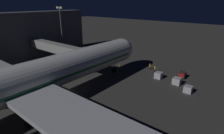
# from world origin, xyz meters

# --- Properties ---
(ground_plane) EXTENTS (320.00, 320.00, 0.00)m
(ground_plane) POSITION_xyz_m (0.00, 0.00, 0.00)
(ground_plane) COLOR #383533
(airliner_at_gate) EXTENTS (52.30, 68.38, 20.38)m
(airliner_at_gate) POSITION_xyz_m (0.00, 9.92, 5.69)
(airliner_at_gate) COLOR silver
(airliner_at_gate) RESTS_ON ground_plane
(jet_bridge) EXTENTS (25.41, 3.40, 7.32)m
(jet_bridge) POSITION_xyz_m (13.44, -10.12, 5.79)
(jet_bridge) COLOR #9E9E99
(jet_bridge) RESTS_ON ground_plane
(apron_floodlight_mast) EXTENTS (2.90, 0.50, 16.86)m
(apron_floodlight_mast) POSITION_xyz_m (25.50, -19.49, 9.85)
(apron_floodlight_mast) COLOR #59595E
(apron_floodlight_mast) RESTS_ON ground_plane
(baggage_tug_spare) EXTENTS (1.86, 2.30, 1.95)m
(baggage_tug_spare) POSITION_xyz_m (-15.96, -25.27, 0.78)
(baggage_tug_spare) COLOR maroon
(baggage_tug_spare) RESTS_ON ground_plane
(baggage_container_near_belt) EXTENTS (1.77, 1.83, 1.56)m
(baggage_container_near_belt) POSITION_xyz_m (-16.31, -20.42, 0.78)
(baggage_container_near_belt) COLOR #B7BABF
(baggage_container_near_belt) RESTS_ON ground_plane
(baggage_container_far_row) EXTENTS (1.70, 1.76, 1.59)m
(baggage_container_far_row) POSITION_xyz_m (-11.40, -21.01, 0.79)
(baggage_container_far_row) COLOR #B7BABF
(baggage_container_far_row) RESTS_ON ground_plane
(baggage_container_spare) EXTENTS (1.62, 1.61, 1.46)m
(baggage_container_spare) POSITION_xyz_m (-19.71, -17.80, 0.73)
(baggage_container_spare) COLOR #B7BABF
(baggage_container_spare) RESTS_ON ground_plane
(ground_crew_near_nose_gear) EXTENTS (0.40, 0.40, 1.85)m
(ground_crew_near_nose_gear) POSITION_xyz_m (-8.73, -24.25, 1.02)
(ground_crew_near_nose_gear) COLOR black
(ground_crew_near_nose_gear) RESTS_ON ground_plane
(ground_crew_by_belt_loader) EXTENTS (0.40, 0.40, 1.72)m
(ground_crew_by_belt_loader) POSITION_xyz_m (-6.66, -25.33, 0.95)
(ground_crew_by_belt_loader) COLOR black
(ground_crew_by_belt_loader) RESTS_ON ground_plane
(traffic_cone_nose_port) EXTENTS (0.36, 0.36, 0.55)m
(traffic_cone_nose_port) POSITION_xyz_m (-2.20, -22.53, 0.28)
(traffic_cone_nose_port) COLOR orange
(traffic_cone_nose_port) RESTS_ON ground_plane
(traffic_cone_nose_starboard) EXTENTS (0.36, 0.36, 0.55)m
(traffic_cone_nose_starboard) POSITION_xyz_m (2.20, -22.53, 0.28)
(traffic_cone_nose_starboard) COLOR orange
(traffic_cone_nose_starboard) RESTS_ON ground_plane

